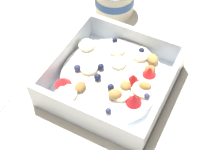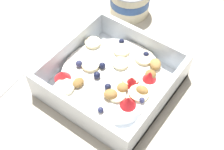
# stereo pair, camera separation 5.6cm
# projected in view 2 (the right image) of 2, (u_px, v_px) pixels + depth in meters

# --- Properties ---
(ground_plane) EXTENTS (2.40, 2.40, 0.00)m
(ground_plane) POSITION_uv_depth(u_px,v_px,m) (109.00, 78.00, 0.59)
(ground_plane) COLOR beige
(fruit_bowl) EXTENTS (0.21, 0.21, 0.06)m
(fruit_bowl) POSITION_uv_depth(u_px,v_px,m) (112.00, 79.00, 0.57)
(fruit_bowl) COLOR white
(fruit_bowl) RESTS_ON ground
(spoon) EXTENTS (0.03, 0.17, 0.01)m
(spoon) POSITION_uv_depth(u_px,v_px,m) (36.00, 60.00, 0.62)
(spoon) COLOR silver
(spoon) RESTS_ON ground
(yogurt_cup) EXTENTS (0.09, 0.09, 0.07)m
(yogurt_cup) POSITION_uv_depth(u_px,v_px,m) (130.00, 0.00, 0.69)
(yogurt_cup) COLOR beige
(yogurt_cup) RESTS_ON ground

